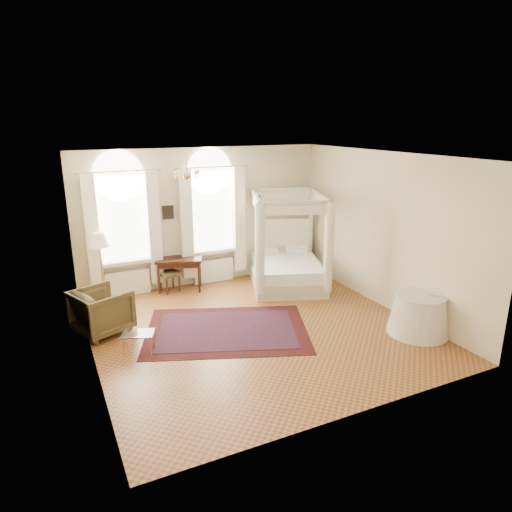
{
  "coord_description": "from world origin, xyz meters",
  "views": [
    {
      "loc": [
        -3.51,
        -7.29,
        3.91
      ],
      "look_at": [
        0.18,
        0.4,
        1.35
      ],
      "focal_mm": 32.0,
      "sensor_mm": 36.0,
      "label": 1
    }
  ],
  "objects_px": {
    "armchair": "(102,311)",
    "coffee_table": "(138,335)",
    "nightstand": "(302,260)",
    "floor_lamp": "(99,244)",
    "side_table": "(419,314)",
    "stool": "(170,275)",
    "canopy_bed": "(287,266)",
    "writing_desk": "(179,263)"
  },
  "relations": [
    {
      "from": "floor_lamp",
      "to": "nightstand",
      "type": "bearing_deg",
      "value": 1.43
    },
    {
      "from": "stool",
      "to": "floor_lamp",
      "type": "bearing_deg",
      "value": -175.16
    },
    {
      "from": "armchair",
      "to": "coffee_table",
      "type": "distance_m",
      "value": 1.19
    },
    {
      "from": "coffee_table",
      "to": "side_table",
      "type": "xyz_separation_m",
      "value": [
        4.96,
        -1.54,
        0.05
      ]
    },
    {
      "from": "canopy_bed",
      "to": "coffee_table",
      "type": "height_order",
      "value": "canopy_bed"
    },
    {
      "from": "canopy_bed",
      "to": "side_table",
      "type": "relative_size",
      "value": 2.21
    },
    {
      "from": "nightstand",
      "to": "armchair",
      "type": "distance_m",
      "value": 5.57
    },
    {
      "from": "canopy_bed",
      "to": "stool",
      "type": "height_order",
      "value": "canopy_bed"
    },
    {
      "from": "writing_desk",
      "to": "floor_lamp",
      "type": "relative_size",
      "value": 0.73
    },
    {
      "from": "writing_desk",
      "to": "coffee_table",
      "type": "height_order",
      "value": "writing_desk"
    },
    {
      "from": "armchair",
      "to": "coffee_table",
      "type": "height_order",
      "value": "armchair"
    },
    {
      "from": "canopy_bed",
      "to": "nightstand",
      "type": "xyz_separation_m",
      "value": [
        0.93,
        0.83,
        -0.21
      ]
    },
    {
      "from": "canopy_bed",
      "to": "coffee_table",
      "type": "bearing_deg",
      "value": -155.53
    },
    {
      "from": "writing_desk",
      "to": "stool",
      "type": "distance_m",
      "value": 0.37
    },
    {
      "from": "floor_lamp",
      "to": "writing_desk",
      "type": "bearing_deg",
      "value": 4.17
    },
    {
      "from": "canopy_bed",
      "to": "floor_lamp",
      "type": "xyz_separation_m",
      "value": [
        -4.19,
        0.7,
        0.87
      ]
    },
    {
      "from": "writing_desk",
      "to": "coffee_table",
      "type": "xyz_separation_m",
      "value": [
        -1.53,
        -2.64,
        -0.35
      ]
    },
    {
      "from": "nightstand",
      "to": "stool",
      "type": "xyz_separation_m",
      "value": [
        -3.62,
        0.0,
        0.11
      ]
    },
    {
      "from": "stool",
      "to": "floor_lamp",
      "type": "height_order",
      "value": "floor_lamp"
    },
    {
      "from": "armchair",
      "to": "floor_lamp",
      "type": "distance_m",
      "value": 1.72
    },
    {
      "from": "nightstand",
      "to": "floor_lamp",
      "type": "xyz_separation_m",
      "value": [
        -5.13,
        -0.13,
        1.08
      ]
    },
    {
      "from": "stool",
      "to": "side_table",
      "type": "relative_size",
      "value": 0.44
    },
    {
      "from": "stool",
      "to": "armchair",
      "type": "distance_m",
      "value": 2.32
    },
    {
      "from": "armchair",
      "to": "coffee_table",
      "type": "bearing_deg",
      "value": 179.84
    },
    {
      "from": "nightstand",
      "to": "stool",
      "type": "distance_m",
      "value": 3.62
    },
    {
      "from": "canopy_bed",
      "to": "armchair",
      "type": "bearing_deg",
      "value": -170.83
    },
    {
      "from": "canopy_bed",
      "to": "side_table",
      "type": "distance_m",
      "value": 3.49
    },
    {
      "from": "nightstand",
      "to": "armchair",
      "type": "relative_size",
      "value": 0.64
    },
    {
      "from": "stool",
      "to": "floor_lamp",
      "type": "distance_m",
      "value": 1.8
    },
    {
      "from": "canopy_bed",
      "to": "nightstand",
      "type": "height_order",
      "value": "canopy_bed"
    },
    {
      "from": "nightstand",
      "to": "side_table",
      "type": "xyz_separation_m",
      "value": [
        0.05,
        -4.18,
        0.08
      ]
    },
    {
      "from": "stool",
      "to": "coffee_table",
      "type": "height_order",
      "value": "stool"
    },
    {
      "from": "writing_desk",
      "to": "armchair",
      "type": "bearing_deg",
      "value": -142.04
    },
    {
      "from": "writing_desk",
      "to": "side_table",
      "type": "bearing_deg",
      "value": -50.64
    },
    {
      "from": "canopy_bed",
      "to": "armchair",
      "type": "distance_m",
      "value": 4.48
    },
    {
      "from": "coffee_table",
      "to": "canopy_bed",
      "type": "bearing_deg",
      "value": 24.47
    },
    {
      "from": "armchair",
      "to": "side_table",
      "type": "distance_m",
      "value": 6.01
    },
    {
      "from": "writing_desk",
      "to": "coffee_table",
      "type": "distance_m",
      "value": 3.07
    },
    {
      "from": "floor_lamp",
      "to": "coffee_table",
      "type": "bearing_deg",
      "value": -84.96
    },
    {
      "from": "canopy_bed",
      "to": "floor_lamp",
      "type": "distance_m",
      "value": 4.34
    },
    {
      "from": "nightstand",
      "to": "armchair",
      "type": "bearing_deg",
      "value": -163.92
    },
    {
      "from": "writing_desk",
      "to": "stool",
      "type": "xyz_separation_m",
      "value": [
        -0.24,
        0.0,
        -0.27
      ]
    }
  ]
}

